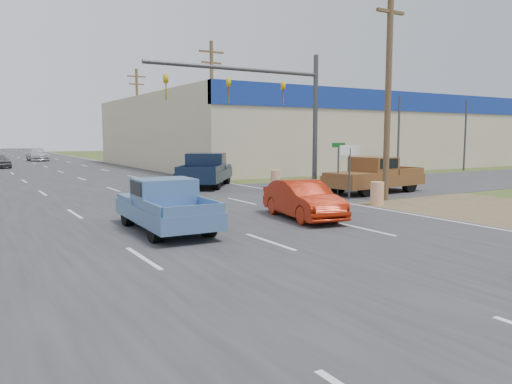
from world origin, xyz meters
TOP-DOWN VIEW (x-y plane):
  - main_road at (0.00, 40.00)m, footprint 15.00×180.00m
  - cross_road at (0.00, 18.00)m, footprint 120.00×10.00m
  - dirt_verge at (11.00, 10.00)m, footprint 8.00×18.00m
  - big_box_store at (32.00, 39.93)m, footprint 50.00×28.10m
  - utility_pole_1 at (9.50, 13.00)m, footprint 2.00×0.28m
  - utility_pole_2 at (9.50, 31.00)m, footprint 2.00×0.28m
  - utility_pole_3 at (9.50, 49.00)m, footprint 2.00×0.28m
  - tree_3 at (55.00, 70.00)m, footprint 8.40×8.40m
  - tree_5 at (30.00, 95.00)m, footprint 7.98×7.98m
  - barrel_0 at (8.00, 12.00)m, footprint 0.56×0.56m
  - barrel_1 at (8.40, 20.50)m, footprint 0.56×0.56m
  - lane_sign at (8.20, 14.00)m, footprint 1.20×0.08m
  - street_name_sign at (8.80, 15.50)m, footprint 0.80×0.08m
  - signal_mast at (5.82, 17.00)m, footprint 9.12×0.40m
  - red_convertible at (3.15, 10.72)m, footprint 2.09×4.28m
  - blue_pickup at (-1.86, 11.17)m, footprint 2.10×5.00m
  - navy_pickup at (5.16, 22.96)m, footprint 5.32×6.06m
  - brown_pickup at (11.03, 15.40)m, footprint 5.84×2.72m
  - distant_car_silver at (1.04, 61.17)m, footprint 2.25×5.21m

SIDE VIEW (x-z plane):
  - dirt_verge at x=11.00m, z-range 0.00..0.01m
  - cross_road at x=0.00m, z-range 0.00..0.02m
  - main_road at x=0.00m, z-range 0.00..0.02m
  - barrel_0 at x=8.00m, z-range 0.00..1.00m
  - barrel_1 at x=8.40m, z-range 0.00..1.00m
  - red_convertible at x=3.15m, z-range 0.00..1.35m
  - distant_car_silver at x=1.04m, z-range 0.00..1.49m
  - blue_pickup at x=-1.86m, z-range 0.01..1.64m
  - brown_pickup at x=11.03m, z-range 0.01..1.88m
  - navy_pickup at x=5.16m, z-range 0.01..1.96m
  - street_name_sign at x=8.80m, z-range 0.30..2.91m
  - lane_sign at x=8.20m, z-range 0.64..3.16m
  - big_box_store at x=32.00m, z-range 0.01..6.61m
  - signal_mast at x=5.82m, z-range 1.30..8.30m
  - utility_pole_1 at x=9.50m, z-range 0.32..10.32m
  - utility_pole_2 at x=9.50m, z-range 0.32..10.32m
  - utility_pole_3 at x=9.50m, z-range 0.32..10.32m
  - tree_5 at x=30.00m, z-range 0.94..10.82m
  - tree_3 at x=55.00m, z-range 0.99..11.39m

